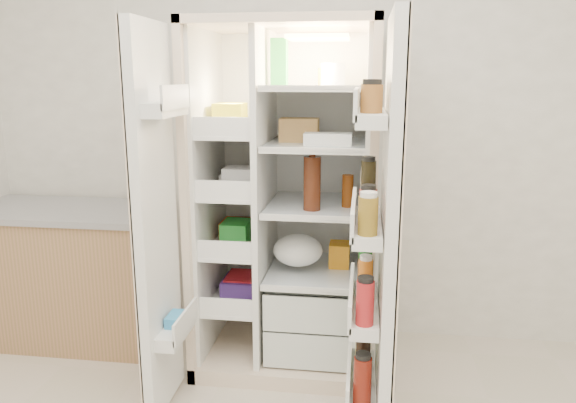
# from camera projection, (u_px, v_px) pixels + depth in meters

# --- Properties ---
(wall_back) EXTENTS (4.00, 0.02, 2.70)m
(wall_back) POSITION_uv_depth(u_px,v_px,m) (321.00, 109.00, 3.12)
(wall_back) COLOR white
(wall_back) RESTS_ON floor
(refrigerator) EXTENTS (0.92, 0.70, 1.80)m
(refrigerator) POSITION_uv_depth(u_px,v_px,m) (291.00, 227.00, 2.94)
(refrigerator) COLOR beige
(refrigerator) RESTS_ON floor
(freezer_door) EXTENTS (0.15, 0.40, 1.72)m
(freezer_door) POSITION_uv_depth(u_px,v_px,m) (156.00, 226.00, 2.39)
(freezer_door) COLOR white
(freezer_door) RESTS_ON floor
(fridge_door) EXTENTS (0.17, 0.58, 1.72)m
(fridge_door) POSITION_uv_depth(u_px,v_px,m) (383.00, 245.00, 2.17)
(fridge_door) COLOR white
(fridge_door) RESTS_ON floor
(kitchen_counter) EXTENTS (1.10, 0.58, 0.80)m
(kitchen_counter) POSITION_uv_depth(u_px,v_px,m) (68.00, 273.00, 3.22)
(kitchen_counter) COLOR #A77753
(kitchen_counter) RESTS_ON floor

